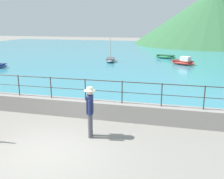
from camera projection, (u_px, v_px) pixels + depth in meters
name	position (u px, v px, depth m)	size (l,w,h in m)	color
ground_plane	(50.00, 152.00, 7.93)	(120.00, 120.00, 0.00)	gray
promenade_wall	(86.00, 108.00, 10.85)	(20.00, 0.56, 0.70)	gray
railing	(85.00, 86.00, 10.61)	(18.44, 0.04, 0.90)	#383330
lake_water	(149.00, 54.00, 32.15)	(64.00, 44.32, 0.06)	teal
hill_main	(213.00, 17.00, 45.73)	(27.73, 27.73, 9.41)	#33663D
person_walking	(90.00, 109.00, 8.77)	(0.38, 0.55, 1.75)	#4C4C56
boat_0	(165.00, 56.00, 28.05)	(2.46, 1.51, 0.36)	#338C59
boat_4	(110.00, 60.00, 25.55)	(1.33, 2.43, 2.30)	gray
boat_5	(183.00, 62.00, 23.75)	(2.43, 1.97, 0.76)	red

